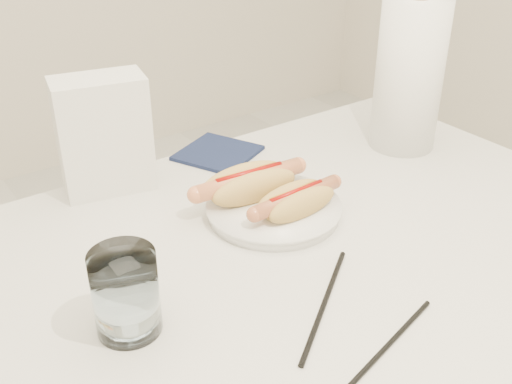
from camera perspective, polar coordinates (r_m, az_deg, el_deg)
table at (r=0.96m, az=2.53°, el=-8.88°), size 1.20×0.80×0.75m
plate at (r=1.01m, az=1.65°, el=-1.75°), size 0.22×0.22×0.02m
hotdog_left at (r=1.02m, az=-0.63°, el=0.77°), size 0.20×0.09×0.05m
hotdog_right at (r=0.98m, az=3.73°, el=-0.86°), size 0.17×0.07×0.05m
water_glass at (r=0.78m, az=-12.04°, el=-9.17°), size 0.08×0.08×0.11m
chopstick_near at (r=0.83m, az=6.38°, el=-10.24°), size 0.20×0.15×0.01m
chopstick_far at (r=0.79m, az=12.20°, el=-13.74°), size 0.20×0.06×0.01m
napkin_box at (r=1.09m, az=-13.99°, el=5.19°), size 0.17×0.12×0.20m
navy_napkin at (r=1.22m, az=-3.57°, el=3.64°), size 0.18×0.18×0.01m
paper_towel_roll at (r=1.24m, az=14.05°, el=10.44°), size 0.17×0.17×0.29m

